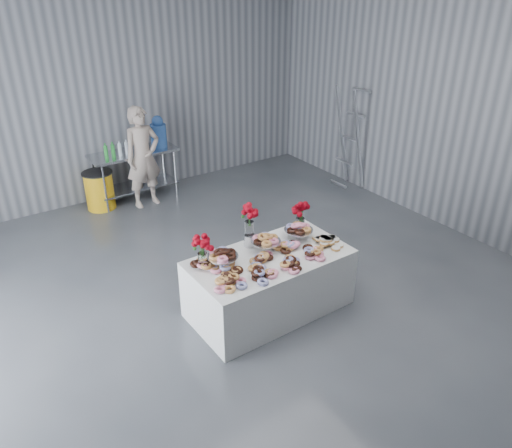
% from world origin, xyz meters
% --- Properties ---
extents(ground, '(9.00, 9.00, 0.00)m').
position_xyz_m(ground, '(0.00, 0.00, 0.00)').
color(ground, '#3B3D43').
rests_on(ground, ground).
extents(room_walls, '(8.04, 9.04, 4.02)m').
position_xyz_m(room_walls, '(-0.27, 0.07, 2.64)').
color(room_walls, gray).
rests_on(room_walls, ground).
extents(display_table, '(1.91, 1.02, 0.75)m').
position_xyz_m(display_table, '(0.33, 0.11, 0.38)').
color(display_table, white).
rests_on(display_table, ground).
extents(prep_table, '(1.50, 0.60, 0.90)m').
position_xyz_m(prep_table, '(0.27, 4.10, 0.62)').
color(prep_table, silver).
rests_on(prep_table, ground).
extents(donut_mounds, '(1.81, 0.82, 0.09)m').
position_xyz_m(donut_mounds, '(0.33, 0.06, 0.80)').
color(donut_mounds, '#E59D53').
rests_on(donut_mounds, display_table).
extents(cake_stand_left, '(0.36, 0.36, 0.17)m').
position_xyz_m(cake_stand_left, '(-0.22, 0.25, 0.89)').
color(cake_stand_left, silver).
rests_on(cake_stand_left, display_table).
extents(cake_stand_mid, '(0.36, 0.36, 0.17)m').
position_xyz_m(cake_stand_mid, '(0.38, 0.26, 0.89)').
color(cake_stand_mid, silver).
rests_on(cake_stand_mid, display_table).
extents(cake_stand_right, '(0.36, 0.36, 0.17)m').
position_xyz_m(cake_stand_right, '(0.88, 0.26, 0.89)').
color(cake_stand_right, silver).
rests_on(cake_stand_right, display_table).
extents(danish_pile, '(0.48, 0.48, 0.11)m').
position_xyz_m(danish_pile, '(1.08, -0.03, 0.81)').
color(danish_pile, white).
rests_on(danish_pile, display_table).
extents(bouquet_left, '(0.26, 0.26, 0.42)m').
position_xyz_m(bouquet_left, '(-0.42, 0.35, 1.05)').
color(bouquet_left, white).
rests_on(bouquet_left, display_table).
extents(bouquet_right, '(0.26, 0.26, 0.42)m').
position_xyz_m(bouquet_right, '(1.03, 0.42, 1.05)').
color(bouquet_right, white).
rests_on(bouquet_right, display_table).
extents(bouquet_center, '(0.26, 0.26, 0.57)m').
position_xyz_m(bouquet_center, '(0.28, 0.46, 1.13)').
color(bouquet_center, silver).
rests_on(bouquet_center, display_table).
extents(water_jug, '(0.28, 0.28, 0.55)m').
position_xyz_m(water_jug, '(0.77, 4.10, 1.15)').
color(water_jug, '#3D74D2').
rests_on(water_jug, prep_table).
extents(drink_bottles, '(0.54, 0.08, 0.27)m').
position_xyz_m(drink_bottles, '(-0.05, 4.00, 1.04)').
color(drink_bottles, '#268C33').
rests_on(drink_bottles, prep_table).
extents(person, '(0.67, 0.47, 1.74)m').
position_xyz_m(person, '(0.33, 3.80, 0.87)').
color(person, '#CC8C93').
rests_on(person, ground).
extents(trash_barrel, '(0.52, 0.52, 0.66)m').
position_xyz_m(trash_barrel, '(-0.40, 4.10, 0.33)').
color(trash_barrel, gold).
rests_on(trash_barrel, ground).
extents(stepladder, '(0.67, 0.49, 1.94)m').
position_xyz_m(stepladder, '(3.75, 2.37, 0.97)').
color(stepladder, silver).
rests_on(stepladder, ground).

